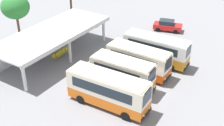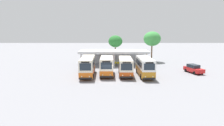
# 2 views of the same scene
# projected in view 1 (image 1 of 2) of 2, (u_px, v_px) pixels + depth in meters

# --- Properties ---
(ground_plane) EXTENTS (180.00, 180.00, 0.00)m
(ground_plane) POSITION_uv_depth(u_px,v_px,m) (147.00, 93.00, 30.12)
(ground_plane) COLOR gray
(city_bus_nearest_orange) EXTENTS (2.52, 8.05, 3.34)m
(city_bus_nearest_orange) POSITION_uv_depth(u_px,v_px,m) (108.00, 89.00, 27.40)
(city_bus_nearest_orange) COLOR black
(city_bus_nearest_orange) RESTS_ON ground
(city_bus_second_in_row) EXTENTS (2.41, 6.66, 3.27)m
(city_bus_second_in_row) POSITION_uv_depth(u_px,v_px,m) (123.00, 73.00, 30.10)
(city_bus_second_in_row) COLOR black
(city_bus_second_in_row) RESTS_ON ground
(city_bus_middle_cream) EXTENTS (2.46, 7.21, 3.15)m
(city_bus_middle_cream) POSITION_uv_depth(u_px,v_px,m) (138.00, 60.00, 32.57)
(city_bus_middle_cream) COLOR black
(city_bus_middle_cream) RESTS_ON ground
(city_bus_fourth_amber) EXTENTS (2.37, 7.86, 3.28)m
(city_bus_fourth_amber) POSITION_uv_depth(u_px,v_px,m) (156.00, 49.00, 34.75)
(city_bus_fourth_amber) COLOR black
(city_bus_fourth_amber) RESTS_ON ground
(parked_car_flank) EXTENTS (2.78, 4.42, 1.62)m
(parked_car_flank) POSITION_uv_depth(u_px,v_px,m) (167.00, 25.00, 43.59)
(parked_car_flank) COLOR black
(parked_car_flank) RESTS_ON ground
(terminal_canopy) EXTENTS (15.66, 6.24, 3.40)m
(terminal_canopy) POSITION_uv_depth(u_px,v_px,m) (48.00, 35.00, 35.93)
(terminal_canopy) COLOR silver
(terminal_canopy) RESTS_ON ground
(waiting_chair_end_by_column) EXTENTS (0.46, 0.46, 0.86)m
(waiting_chair_end_by_column) POSITION_uv_depth(u_px,v_px,m) (54.00, 57.00, 35.75)
(waiting_chair_end_by_column) COLOR slate
(waiting_chair_end_by_column) RESTS_ON ground
(waiting_chair_second_from_end) EXTENTS (0.46, 0.46, 0.86)m
(waiting_chair_second_from_end) POSITION_uv_depth(u_px,v_px,m) (58.00, 55.00, 36.12)
(waiting_chair_second_from_end) COLOR slate
(waiting_chair_second_from_end) RESTS_ON ground
(waiting_chair_middle_seat) EXTENTS (0.46, 0.46, 0.86)m
(waiting_chair_middle_seat) POSITION_uv_depth(u_px,v_px,m) (61.00, 53.00, 36.60)
(waiting_chair_middle_seat) COLOR slate
(waiting_chair_middle_seat) RESTS_ON ground
(waiting_chair_fourth_seat) EXTENTS (0.46, 0.46, 0.86)m
(waiting_chair_fourth_seat) POSITION_uv_depth(u_px,v_px,m) (64.00, 51.00, 37.01)
(waiting_chair_fourth_seat) COLOR slate
(waiting_chair_fourth_seat) RESTS_ON ground
(waiting_chair_fifth_seat) EXTENTS (0.46, 0.46, 0.86)m
(waiting_chair_fifth_seat) POSITION_uv_depth(u_px,v_px,m) (67.00, 50.00, 37.42)
(waiting_chair_fifth_seat) COLOR slate
(waiting_chair_fifth_seat) RESTS_ON ground
(roadside_tree_behind_canopy) EXTENTS (3.64, 3.64, 6.66)m
(roadside_tree_behind_canopy) POSITION_uv_depth(u_px,v_px,m) (15.00, 7.00, 37.76)
(roadside_tree_behind_canopy) COLOR brown
(roadside_tree_behind_canopy) RESTS_ON ground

